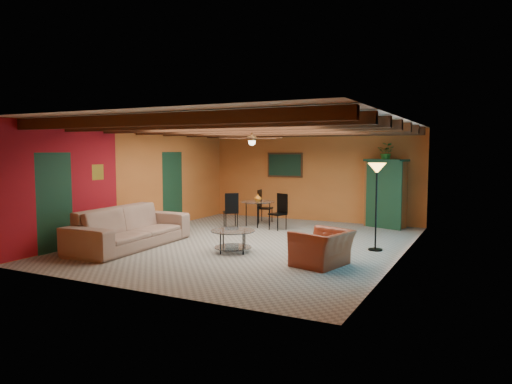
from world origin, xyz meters
The scene contains 11 objects.
room centered at (0.00, 0.11, 2.36)m, with size 6.52×8.01×2.71m.
sofa centered at (-2.18, -1.53, 0.43)m, with size 2.96×1.16×0.86m, color #8B6A59.
armchair centered at (2.09, -1.27, 0.32)m, with size 1.00×0.87×0.65m, color maroon.
coffee_table centered at (0.06, -0.99, 0.23)m, with size 0.91×0.91×0.46m, color silver, non-canonical shape.
dining_table centered at (-0.96, 2.23, 0.48)m, with size 1.85×1.85×0.96m, color silver, non-canonical shape.
armoire centered at (2.20, 3.70, 0.90)m, with size 1.02×0.50×1.80m, color brown.
floor_lamp centered at (2.65, 0.51, 0.92)m, with size 0.37×0.37×1.84m, color black, non-canonical shape.
ceiling_fan centered at (0.00, 0.00, 2.36)m, with size 1.50×1.50×0.44m, color #472614, non-canonical shape.
painting centered at (-0.90, 3.96, 1.65)m, with size 1.05×0.03×0.65m, color black.
potted_plant centered at (2.20, 3.70, 2.04)m, with size 0.44×0.38×0.49m, color #26661E.
vase centered at (-0.96, 2.23, 1.07)m, with size 0.20×0.20×0.21m, color orange.
Camera 1 is at (4.81, -9.40, 2.09)m, focal length 33.31 mm.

